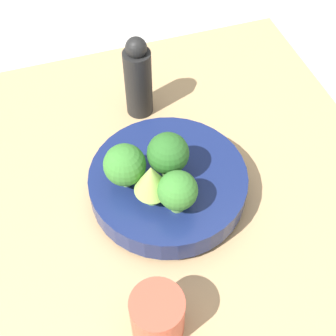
% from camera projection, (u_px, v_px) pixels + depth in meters
% --- Properties ---
extents(ground_plane, '(6.00, 6.00, 0.00)m').
position_uv_depth(ground_plane, '(176.00, 209.00, 0.88)').
color(ground_plane, silver).
extents(table, '(0.90, 0.81, 0.04)m').
position_uv_depth(table, '(176.00, 203.00, 0.87)').
color(table, tan).
rests_on(table, ground_plane).
extents(bowl, '(0.28, 0.28, 0.06)m').
position_uv_depth(bowl, '(168.00, 184.00, 0.83)').
color(bowl, navy).
rests_on(bowl, table).
extents(broccoli_floret_center, '(0.07, 0.07, 0.09)m').
position_uv_depth(broccoli_floret_center, '(168.00, 154.00, 0.76)').
color(broccoli_floret_center, '#609347').
rests_on(broccoli_floret_center, bowl).
extents(broccoli_floret_back, '(0.07, 0.07, 0.08)m').
position_uv_depth(broccoli_floret_back, '(125.00, 165.00, 0.76)').
color(broccoli_floret_back, '#7AB256').
rests_on(broccoli_floret_back, bowl).
extents(broccoli_floret_left, '(0.06, 0.06, 0.08)m').
position_uv_depth(broccoli_floret_left, '(178.00, 191.00, 0.73)').
color(broccoli_floret_left, '#6BA34C').
rests_on(broccoli_floret_left, bowl).
extents(romanesco_piece_far, '(0.06, 0.06, 0.09)m').
position_uv_depth(romanesco_piece_far, '(151.00, 180.00, 0.73)').
color(romanesco_piece_far, '#6BA34C').
rests_on(romanesco_piece_far, bowl).
extents(cup, '(0.08, 0.08, 0.09)m').
position_uv_depth(cup, '(157.00, 316.00, 0.67)').
color(cup, '#C64C38').
rests_on(cup, table).
extents(pepper_mill, '(0.05, 0.05, 0.18)m').
position_uv_depth(pepper_mill, '(137.00, 79.00, 0.92)').
color(pepper_mill, black).
rests_on(pepper_mill, table).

